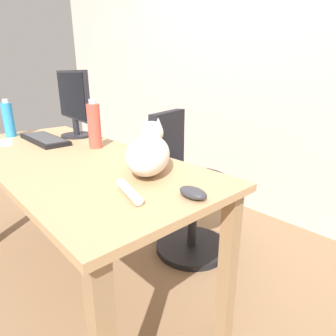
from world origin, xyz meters
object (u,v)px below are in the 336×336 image
Objects in this scene: keyboard at (44,139)px; cat at (148,152)px; office_chair at (186,194)px; monitor at (73,101)px; spray_bottle at (9,119)px; water_bottle at (94,125)px; computer_mouse at (193,193)px.

cat is at bearing 8.39° from keyboard.
monitor reaches higher than office_chair.
office_chair is 0.94m from monitor.
keyboard is at bearing 19.94° from spray_bottle.
office_chair is 0.72m from water_bottle.
monitor is at bearing 172.30° from computer_mouse.
cat is at bearing 166.96° from computer_mouse.
spray_bottle reaches higher than office_chair.
spray_bottle is (-1.15, -0.23, 0.03)m from cat.
monitor is (-0.60, -0.43, 0.58)m from office_chair.
monitor is 1.09× the size of keyboard.
spray_bottle is (-0.30, -0.11, 0.10)m from keyboard.
spray_bottle reaches higher than keyboard.
monitor is 0.30m from keyboard.
monitor is at bearing 47.56° from spray_bottle.
computer_mouse is 0.84m from water_bottle.
office_chair is at bearing 47.39° from keyboard.
water_bottle reaches higher than cat.
spray_bottle is (-0.89, -0.75, 0.46)m from office_chair.
cat reaches higher than computer_mouse.
spray_bottle is at bearing -132.44° from monitor.
cat is 0.34m from computer_mouse.
computer_mouse reaches higher than keyboard.
water_bottle is at bearing -9.14° from monitor.
keyboard is 1.82× the size of spray_bottle.
monitor reaches higher than water_bottle.
cat reaches higher than office_chair.
office_chair reaches higher than keyboard.
water_bottle reaches higher than computer_mouse.
water_bottle reaches higher than spray_bottle.
cat is at bearing -3.12° from water_bottle.
water_bottle is at bearing 21.94° from spray_bottle.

